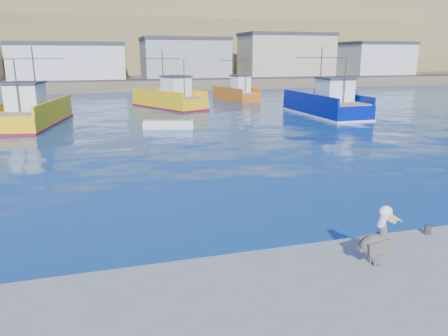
# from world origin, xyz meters

# --- Properties ---
(ground) EXTENTS (260.00, 260.00, 0.00)m
(ground) POSITION_xyz_m (0.00, 0.00, 0.00)
(ground) COLOR navy
(ground) RESTS_ON ground
(dock_bollards) EXTENTS (36.20, 0.20, 0.30)m
(dock_bollards) POSITION_xyz_m (0.60, -3.40, 0.65)
(dock_bollards) COLOR #4C4C4C
(dock_bollards) RESTS_ON dock
(far_shore) EXTENTS (200.00, 81.00, 24.00)m
(far_shore) POSITION_xyz_m (0.00, 109.20, 8.98)
(far_shore) COLOR brown
(far_shore) RESTS_ON ground
(trawler_yellow_a) EXTENTS (5.63, 11.17, 6.44)m
(trawler_yellow_a) POSITION_xyz_m (-11.20, 25.63, 1.01)
(trawler_yellow_a) COLOR yellow
(trawler_yellow_a) RESTS_ON ground
(trawler_yellow_b) EXTENTS (7.35, 10.38, 6.33)m
(trawler_yellow_b) POSITION_xyz_m (1.73, 34.66, 0.97)
(trawler_yellow_b) COLOR yellow
(trawler_yellow_b) RESTS_ON ground
(trawler_blue) EXTENTS (5.28, 11.05, 6.48)m
(trawler_blue) POSITION_xyz_m (15.18, 24.41, 1.02)
(trawler_blue) COLOR #01117F
(trawler_blue) RESTS_ON ground
(boat_orange) EXTENTS (4.49, 7.80, 5.95)m
(boat_orange) POSITION_xyz_m (11.34, 40.39, 0.99)
(boat_orange) COLOR #C55D11
(boat_orange) RESTS_ON ground
(skiff_mid) EXTENTS (4.17, 2.33, 0.86)m
(skiff_mid) POSITION_xyz_m (-0.72, 21.04, 0.27)
(skiff_mid) COLOR silver
(skiff_mid) RESTS_ON ground
(pelican) EXTENTS (1.27, 0.53, 1.57)m
(pelican) POSITION_xyz_m (0.33, -4.63, 1.17)
(pelican) COLOR #595451
(pelican) RESTS_ON dock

